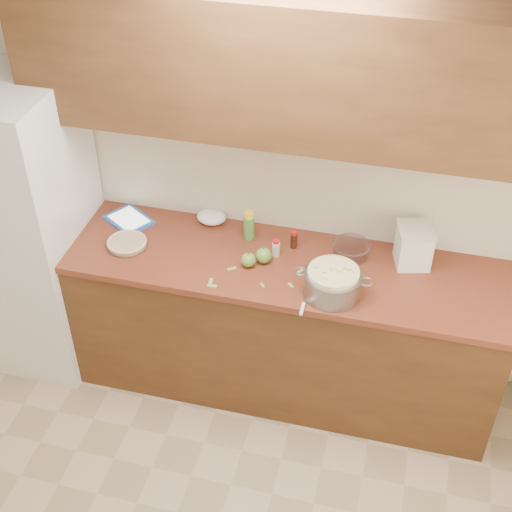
% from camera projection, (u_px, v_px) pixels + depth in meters
% --- Properties ---
extents(room_shell, '(3.60, 3.60, 3.60)m').
position_uv_depth(room_shell, '(171.00, 432.00, 2.49)').
color(room_shell, tan).
rests_on(room_shell, ground).
extents(counter_run, '(2.64, 0.68, 0.92)m').
position_uv_depth(counter_run, '(267.00, 322.00, 4.13)').
color(counter_run, '#563318').
rests_on(counter_run, ground).
extents(upper_cabinets, '(2.60, 0.34, 0.70)m').
position_uv_depth(upper_cabinets, '(278.00, 69.00, 3.32)').
color(upper_cabinets, brown).
rests_on(upper_cabinets, room_shell).
extents(fridge, '(0.70, 0.70, 1.80)m').
position_uv_depth(fridge, '(24.00, 229.00, 4.11)').
color(fridge, silver).
rests_on(fridge, ground).
extents(pie, '(0.23, 0.23, 0.04)m').
position_uv_depth(pie, '(127.00, 243.00, 3.94)').
color(pie, silver).
rests_on(pie, counter_run).
extents(colander, '(0.40, 0.30, 0.15)m').
position_uv_depth(colander, '(333.00, 283.00, 3.59)').
color(colander, gray).
rests_on(colander, counter_run).
extents(flour_canister, '(0.23, 0.23, 0.23)m').
position_uv_depth(flour_canister, '(414.00, 246.00, 3.76)').
color(flour_canister, white).
rests_on(flour_canister, counter_run).
extents(tablet, '(0.32, 0.31, 0.02)m').
position_uv_depth(tablet, '(129.00, 220.00, 4.13)').
color(tablet, blue).
rests_on(tablet, counter_run).
extents(paring_knife, '(0.02, 0.18, 0.02)m').
position_uv_depth(paring_knife, '(303.00, 307.00, 3.54)').
color(paring_knife, gray).
rests_on(paring_knife, counter_run).
extents(lemon_bottle, '(0.06, 0.06, 0.17)m').
position_uv_depth(lemon_bottle, '(249.00, 226.00, 3.96)').
color(lemon_bottle, '#4C8C38').
rests_on(lemon_bottle, counter_run).
extents(cinnamon_shaker, '(0.04, 0.04, 0.10)m').
position_uv_depth(cinnamon_shaker, '(276.00, 248.00, 3.85)').
color(cinnamon_shaker, beige).
rests_on(cinnamon_shaker, counter_run).
extents(vanilla_bottle, '(0.04, 0.04, 0.11)m').
position_uv_depth(vanilla_bottle, '(294.00, 240.00, 3.91)').
color(vanilla_bottle, black).
rests_on(vanilla_bottle, counter_run).
extents(mixing_bowl, '(0.21, 0.21, 0.08)m').
position_uv_depth(mixing_bowl, '(351.00, 249.00, 3.86)').
color(mixing_bowl, silver).
rests_on(mixing_bowl, counter_run).
extents(paper_towel, '(0.21, 0.19, 0.07)m').
position_uv_depth(paper_towel, '(212.00, 217.00, 4.10)').
color(paper_towel, white).
rests_on(paper_towel, counter_run).
extents(apple_left, '(0.08, 0.08, 0.09)m').
position_uv_depth(apple_left, '(248.00, 260.00, 3.79)').
color(apple_left, olive).
rests_on(apple_left, counter_run).
extents(apple_center, '(0.09, 0.09, 0.10)m').
position_uv_depth(apple_center, '(264.00, 255.00, 3.81)').
color(apple_center, olive).
rests_on(apple_center, counter_run).
extents(peel_a, '(0.05, 0.02, 0.00)m').
position_uv_depth(peel_a, '(212.00, 286.00, 3.68)').
color(peel_a, '#8AA851').
rests_on(peel_a, counter_run).
extents(peel_b, '(0.05, 0.04, 0.00)m').
position_uv_depth(peel_b, '(232.00, 269.00, 3.79)').
color(peel_b, '#8AA851').
rests_on(peel_b, counter_run).
extents(peel_c, '(0.02, 0.05, 0.00)m').
position_uv_depth(peel_c, '(211.00, 281.00, 3.71)').
color(peel_c, '#8AA851').
rests_on(peel_c, counter_run).
extents(peel_d, '(0.04, 0.04, 0.00)m').
position_uv_depth(peel_d, '(301.00, 271.00, 3.78)').
color(peel_d, '#8AA851').
rests_on(peel_d, counter_run).
extents(peel_e, '(0.03, 0.04, 0.00)m').
position_uv_depth(peel_e, '(262.00, 285.00, 3.69)').
color(peel_e, '#8AA851').
rests_on(peel_e, counter_run).
extents(peel_f, '(0.04, 0.04, 0.00)m').
position_uv_depth(peel_f, '(291.00, 285.00, 3.68)').
color(peel_f, '#8AA851').
rests_on(peel_f, counter_run).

